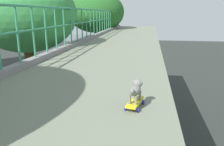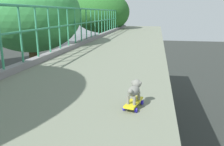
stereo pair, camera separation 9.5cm
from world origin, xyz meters
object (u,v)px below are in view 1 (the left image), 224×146
Objects in this scene: car_grey_fifth at (38,103)px; toy_skateboard at (135,103)px; car_blue_seventh at (74,75)px; small_dog at (136,89)px; city_bus at (74,47)px; car_silver_sixth at (22,88)px.

toy_skateboard is at bearing -56.88° from car_grey_fifth.
car_blue_seventh is 21.73m from small_dog.
city_bus reaches higher than car_blue_seventh.
car_grey_fifth is 0.98× the size of car_silver_sixth.
toy_skateboard is at bearing -112.42° from small_dog.
toy_skateboard is (7.65, -19.61, 5.27)m from car_blue_seventh.
car_blue_seventh is at bearing 111.35° from small_dog.
city_bus is 23.01× the size of toy_skateboard.
car_silver_sixth is 0.98× the size of car_blue_seventh.
small_dog reaches higher than car_grey_fifth.
car_blue_seventh is at bearing 55.56° from car_silver_sixth.
small_dog is (0.01, 0.01, 0.18)m from toy_skateboard.
car_silver_sixth is 19.23m from toy_skateboard.
car_blue_seventh is at bearing 90.13° from car_grey_fifth.
car_grey_fifth is at bearing -45.69° from car_silver_sixth.
city_bus is (-3.64, 11.08, 1.29)m from car_blue_seventh.
city_bus is at bearing 110.23° from small_dog.
car_blue_seventh is 12.59× the size of small_dog.
small_dog reaches higher than toy_skateboard.
car_silver_sixth is at bearing 125.92° from small_dog.
car_grey_fifth reaches higher than car_silver_sixth.
small_dog is at bearing -69.77° from city_bus.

